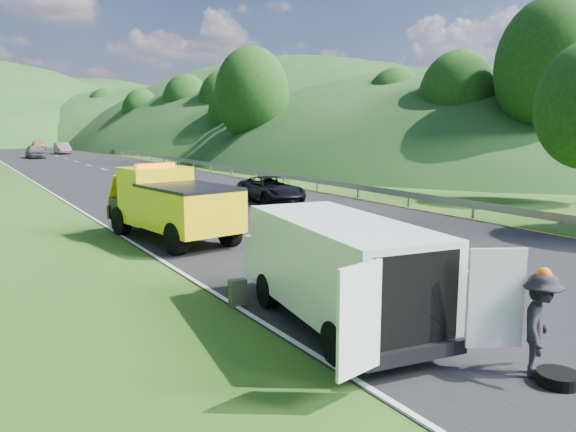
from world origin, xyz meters
TOP-DOWN VIEW (x-y plane):
  - ground at (0.00, 0.00)m, footprint 320.00×320.00m
  - road_surface at (3.00, 40.00)m, footprint 14.00×200.00m
  - guardrail at (10.30, 52.50)m, footprint 0.06×140.00m
  - tree_line_right at (23.00, 60.00)m, footprint 14.00×140.00m
  - hills_backdrop at (6.50, 134.70)m, footprint 201.00×288.60m
  - tow_truck at (-2.54, 7.51)m, footprint 3.09×6.47m
  - white_van at (-2.65, -2.41)m, footprint 3.59×6.58m
  - woman at (-2.72, -0.04)m, footprint 0.51×0.64m
  - child at (-2.04, -1.46)m, footprint 0.63×0.59m
  - worker at (-1.28, -6.11)m, footprint 1.30×1.13m
  - suitcase at (-3.83, -0.27)m, footprint 0.39×0.22m
  - spare_tire at (-1.27, -6.48)m, footprint 0.66×0.66m
  - passing_suv at (5.26, 13.98)m, footprint 2.60×4.97m
  - dist_car_a at (0.17, 60.89)m, footprint 1.86×4.63m
  - dist_car_b at (4.63, 69.03)m, footprint 1.59×4.55m
  - dist_car_c at (3.91, 84.94)m, footprint 1.92×4.73m

SIDE VIEW (x-z plane):
  - ground at x=0.00m, z-range 0.00..0.00m
  - guardrail at x=10.30m, z-range -0.76..0.76m
  - tree_line_right at x=23.00m, z-range -7.00..7.00m
  - hills_backdrop at x=6.50m, z-range -22.00..22.00m
  - woman at x=-2.72m, z-range -0.79..0.79m
  - child at x=-2.04m, z-range -0.51..0.51m
  - worker at x=-1.28m, z-range -0.87..0.87m
  - spare_tire at x=-1.27m, z-range -0.10..0.10m
  - passing_suv at x=5.26m, z-range -0.67..0.67m
  - dist_car_a at x=0.17m, z-range -0.79..0.79m
  - dist_car_b at x=4.63m, z-range -0.75..0.75m
  - dist_car_c at x=3.91m, z-range -0.69..0.69m
  - road_surface at x=3.00m, z-range 0.00..0.02m
  - suitcase at x=-3.83m, z-range 0.00..0.62m
  - white_van at x=-2.65m, z-range 0.15..2.37m
  - tow_truck at x=-2.54m, z-range -0.03..2.64m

